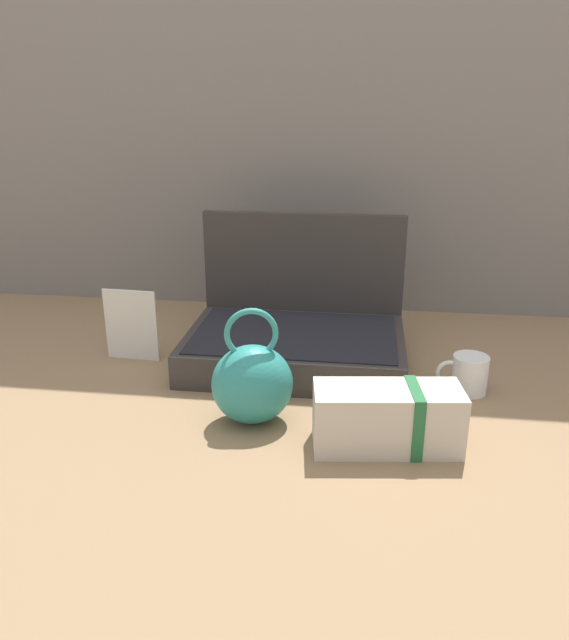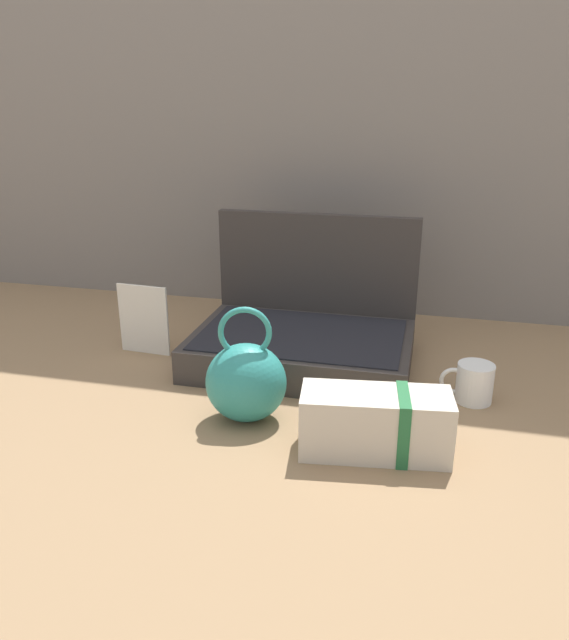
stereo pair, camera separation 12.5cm
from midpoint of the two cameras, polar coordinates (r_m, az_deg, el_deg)
The scene contains 7 objects.
ground_plane at distance 1.34m, azimuth 2.73°, elevation -6.38°, with size 6.00×6.00×0.00m, color #8C6D4C.
back_wall at distance 1.77m, azimuth 7.08°, elevation 23.37°, with size 3.20×0.06×1.40m, color gray.
open_suitcase at distance 1.46m, azimuth 4.35°, elevation -1.19°, with size 0.50×0.35×0.32m.
teal_pouch_handbag at distance 1.18m, azimuth -0.52°, elevation -5.70°, with size 0.18×0.15×0.23m.
cream_toiletry_bag at distance 1.11m, azimuth 11.78°, elevation -9.37°, with size 0.27×0.13×0.12m.
coffee_mug at distance 1.34m, azimuth 19.56°, elevation -5.51°, with size 0.11×0.07×0.08m.
info_card_left at distance 1.51m, azimuth -10.52°, elevation -0.01°, with size 0.13×0.01×0.17m, color silver.
Camera 2 is at (0.28, -1.16, 0.60)m, focal length 34.82 mm.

